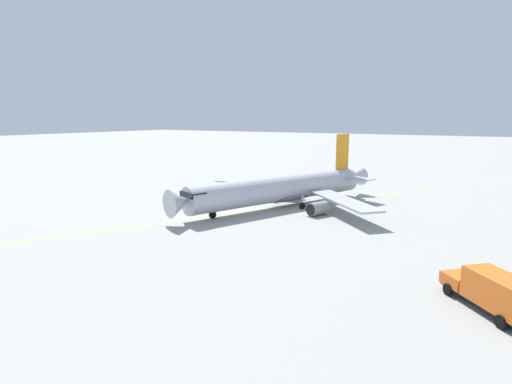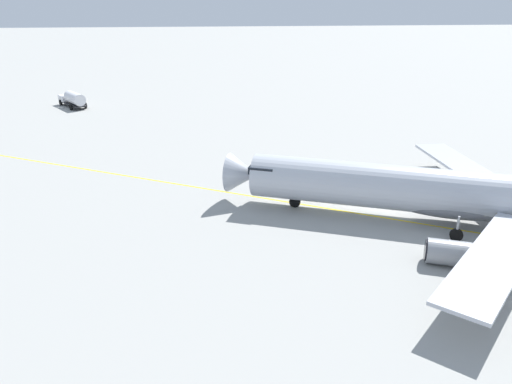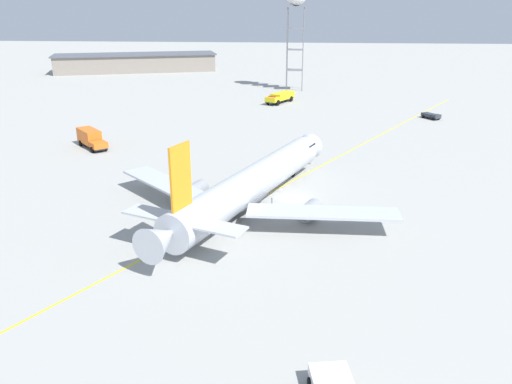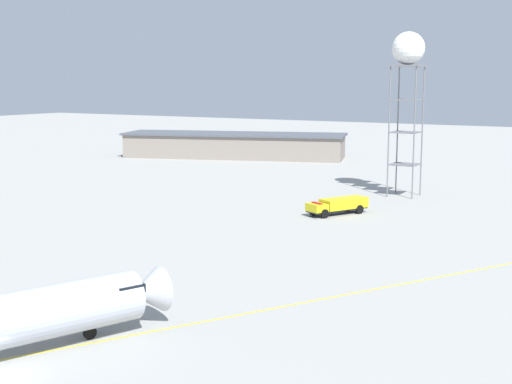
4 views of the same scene
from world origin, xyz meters
The scene contains 4 objects.
ground_plane centered at (0.00, 0.00, 0.00)m, with size 600.00×600.00×0.00m, color #9E9E99.
airliner_main centered at (4.99, 3.77, 2.84)m, with size 34.99×38.79×11.45m.
fuel_tanker_truck centered at (-50.61, -41.32, 1.55)m, with size 8.10×6.45×2.87m.
taxiway_centreline centered at (2.70, -2.14, 0.00)m, with size 86.14×153.23×0.01m.
Camera 2 is at (44.57, -17.30, 19.52)m, focal length 35.00 mm.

